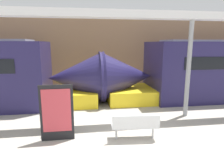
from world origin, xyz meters
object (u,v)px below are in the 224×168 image
(bench_near, at_px, (135,125))
(trash_bin, at_px, (59,120))
(support_column_near, at_px, (188,70))
(poster_board, at_px, (57,113))

(bench_near, distance_m, trash_bin, 2.54)
(bench_near, relative_size, support_column_near, 0.39)
(trash_bin, height_order, support_column_near, support_column_near)
(support_column_near, bearing_deg, bench_near, -145.71)
(support_column_near, bearing_deg, poster_board, -163.82)
(poster_board, relative_size, support_column_near, 0.46)
(bench_near, xyz_separation_m, poster_board, (-2.42, 0.35, 0.40))
(poster_board, bearing_deg, support_column_near, 16.18)
(bench_near, relative_size, poster_board, 0.85)
(trash_bin, bearing_deg, support_column_near, 11.63)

